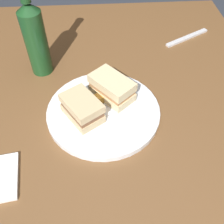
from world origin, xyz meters
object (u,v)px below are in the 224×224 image
(plate, at_px, (103,111))
(cider_bottle, at_px, (35,37))
(sandwich_half_left, at_px, (112,88))
(sandwich_half_right, at_px, (82,108))
(fork, at_px, (187,38))

(plate, bearing_deg, cider_bottle, -137.01)
(sandwich_half_left, xyz_separation_m, sandwich_half_right, (0.07, -0.08, -0.00))
(sandwich_half_left, height_order, sandwich_half_right, sandwich_half_left)
(plate, relative_size, cider_bottle, 1.00)
(plate, relative_size, fork, 1.59)
(sandwich_half_right, bearing_deg, fork, 134.01)
(fork, bearing_deg, plate, 17.80)
(fork, bearing_deg, cider_bottle, -13.00)
(sandwich_half_right, xyz_separation_m, fork, (-0.34, 0.35, -0.04))
(sandwich_half_right, distance_m, cider_bottle, 0.25)
(sandwich_half_left, height_order, cider_bottle, cider_bottle)
(sandwich_half_right, bearing_deg, sandwich_half_left, 130.89)
(cider_bottle, bearing_deg, sandwich_half_right, 31.01)
(plate, xyz_separation_m, cider_bottle, (-0.19, -0.17, 0.11))
(sandwich_half_left, distance_m, fork, 0.40)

